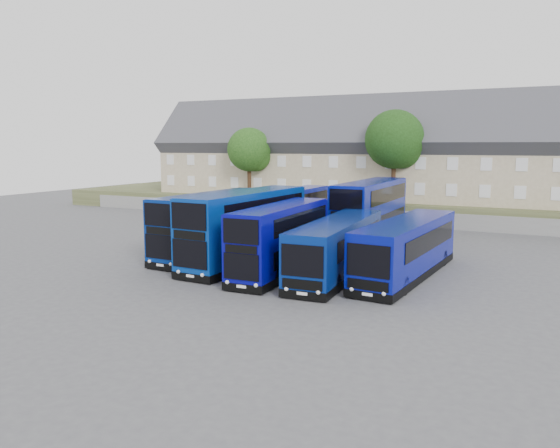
{
  "coord_description": "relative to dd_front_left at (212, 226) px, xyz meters",
  "views": [
    {
      "loc": [
        15.69,
        -27.71,
        7.75
      ],
      "look_at": [
        -1.17,
        6.6,
        2.2
      ],
      "focal_mm": 35.0,
      "sensor_mm": 36.0,
      "label": 1
    }
  ],
  "objects": [
    {
      "name": "ground",
      "position": [
        5.28,
        -4.07,
        -2.15
      ],
      "size": [
        120.0,
        120.0,
        0.0
      ],
      "primitive_type": "plane",
      "color": "#4B4B50",
      "rests_on": "ground"
    },
    {
      "name": "retaining_wall",
      "position": [
        5.28,
        19.93,
        -1.4
      ],
      "size": [
        70.0,
        0.4,
        1.5
      ],
      "primitive_type": "cube",
      "color": "slate",
      "rests_on": "ground"
    },
    {
      "name": "earth_bank",
      "position": [
        5.28,
        29.93,
        -1.15
      ],
      "size": [
        80.0,
        20.0,
        2.0
      ],
      "primitive_type": "cube",
      "color": "#424829",
      "rests_on": "ground"
    },
    {
      "name": "terrace_row",
      "position": [
        8.28,
        25.93,
        4.44
      ],
      "size": [
        60.0,
        10.4,
        11.2
      ],
      "color": "tan",
      "rests_on": "earth_bank"
    },
    {
      "name": "dd_front_left",
      "position": [
        0.0,
        0.0,
        0.0
      ],
      "size": [
        2.99,
        11.13,
        4.38
      ],
      "rotation": [
        0.0,
        0.0,
        -0.04
      ],
      "color": "navy",
      "rests_on": "ground"
    },
    {
      "name": "dd_front_mid",
      "position": [
        3.39,
        -1.1,
        0.17
      ],
      "size": [
        3.28,
        11.99,
        4.72
      ],
      "rotation": [
        0.0,
        0.0,
        -0.05
      ],
      "color": "navy",
      "rests_on": "ground"
    },
    {
      "name": "dd_front_right",
      "position": [
        6.68,
        -2.58,
        -0.13
      ],
      "size": [
        2.8,
        10.47,
        4.12
      ],
      "rotation": [
        0.0,
        0.0,
        0.04
      ],
      "color": "#07078C",
      "rests_on": "ground"
    },
    {
      "name": "dd_rear_left",
      "position": [
        1.46,
        10.91,
        -0.21
      ],
      "size": [
        2.38,
        10.0,
        3.96
      ],
      "rotation": [
        0.0,
        0.0,
        -0.01
      ],
      "color": "#08149A",
      "rests_on": "ground"
    },
    {
      "name": "dd_rear_right",
      "position": [
        8.2,
        10.85,
        0.22
      ],
      "size": [
        2.83,
        12.15,
        4.82
      ],
      "rotation": [
        0.0,
        0.0,
        -0.0
      ],
      "color": "#07148D",
      "rests_on": "ground"
    },
    {
      "name": "coach_east_a",
      "position": [
        9.93,
        -1.54,
        -0.52
      ],
      "size": [
        3.29,
        12.29,
        3.32
      ],
      "rotation": [
        0.0,
        0.0,
        0.06
      ],
      "color": "navy",
      "rests_on": "ground"
    },
    {
      "name": "coach_east_b",
      "position": [
        13.75,
        -0.16,
        -0.5
      ],
      "size": [
        3.54,
        12.52,
        3.38
      ],
      "rotation": [
        0.0,
        0.0,
        -0.08
      ],
      "color": "#071091",
      "rests_on": "ground"
    },
    {
      "name": "tree_west",
      "position": [
        -8.57,
        21.03,
        4.9
      ],
      "size": [
        4.8,
        4.8,
        7.65
      ],
      "color": "#382314",
      "rests_on": "earth_bank"
    },
    {
      "name": "tree_mid",
      "position": [
        7.43,
        21.53,
        5.91
      ],
      "size": [
        5.76,
        5.76,
        9.18
      ],
      "color": "#382314",
      "rests_on": "earth_bank"
    }
  ]
}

